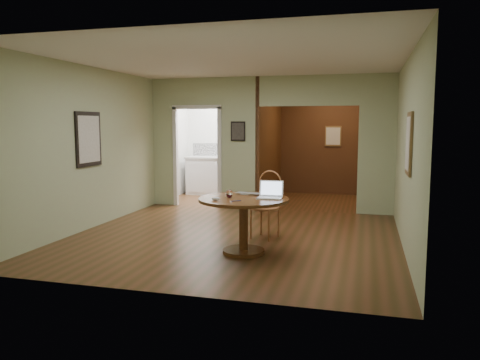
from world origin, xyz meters
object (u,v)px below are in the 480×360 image
(dining_table, at_px, (244,212))
(closed_laptop, at_px, (247,194))
(chair, at_px, (267,200))
(open_laptop, at_px, (270,193))

(dining_table, bearing_deg, closed_laptop, 94.42)
(dining_table, distance_m, chair, 0.98)
(dining_table, relative_size, closed_laptop, 3.40)
(chair, distance_m, open_laptop, 0.93)
(dining_table, height_order, chair, chair)
(open_laptop, bearing_deg, chair, 102.32)
(closed_laptop, bearing_deg, chair, 88.73)
(chair, height_order, closed_laptop, chair)
(chair, relative_size, open_laptop, 3.11)
(chair, xyz_separation_m, closed_laptop, (-0.14, -0.72, 0.20))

